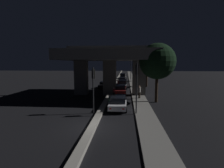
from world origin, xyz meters
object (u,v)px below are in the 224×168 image
at_px(car_grey_sixth, 123,76).
at_px(pedestrian_on_sidewalk, 139,92).
at_px(car_black_lead_oncoming, 104,85).
at_px(motorcycle_red_filtering_far, 115,87).
at_px(car_dark_red_fourth, 122,81).
at_px(motorcycle_black_filtering_mid, 114,93).
at_px(car_silver_second_oncoming, 110,79).
at_px(traffic_light_left_of_median, 93,82).
at_px(street_lamp, 130,64).
at_px(car_dark_red_second, 121,90).
at_px(car_black_fifth, 123,79).
at_px(traffic_light_right_of_median, 137,80).
at_px(car_white_lead, 118,102).
at_px(motorcycle_white_filtering_near, 109,102).
at_px(car_silver_third, 123,84).

relative_size(car_grey_sixth, pedestrian_on_sidewalk, 2.42).
xyz_separation_m(car_black_lead_oncoming, motorcycle_red_filtering_far, (2.59, -3.00, -0.06)).
bearing_deg(car_dark_red_fourth, car_grey_sixth, -0.22).
bearing_deg(motorcycle_red_filtering_far, motorcycle_black_filtering_mid, -176.34).
distance_m(car_silver_second_oncoming, motorcycle_black_filtering_mid, 22.41).
height_order(traffic_light_left_of_median, motorcycle_black_filtering_mid, traffic_light_left_of_median).
bearing_deg(car_dark_red_fourth, motorcycle_red_filtering_far, 174.57).
xyz_separation_m(street_lamp, car_black_lead_oncoming, (-5.80, -17.82, -4.17)).
height_order(car_dark_red_second, car_dark_red_fourth, car_dark_red_fourth).
height_order(car_black_fifth, car_silver_second_oncoming, car_black_fifth).
relative_size(traffic_light_left_of_median, car_dark_red_second, 1.16).
relative_size(car_silver_second_oncoming, motorcycle_red_filtering_far, 2.51).
relative_size(car_dark_red_second, motorcycle_red_filtering_far, 2.33).
bearing_deg(car_grey_sixth, traffic_light_right_of_median, -175.10).
xyz_separation_m(traffic_light_left_of_median, traffic_light_right_of_median, (4.43, -0.00, 0.30)).
bearing_deg(car_black_fifth, car_silver_second_oncoming, 94.35).
bearing_deg(car_white_lead, pedestrian_on_sidewalk, -25.47).
xyz_separation_m(car_silver_second_oncoming, motorcycle_red_filtering_far, (2.41, -16.40, -0.15)).
height_order(car_dark_red_second, car_silver_second_oncoming, car_dark_red_second).
bearing_deg(car_dark_red_second, motorcycle_red_filtering_far, 13.02).
relative_size(car_dark_red_fourth, car_black_fifth, 0.95).
bearing_deg(car_black_fifth, motorcycle_red_filtering_far, 178.92).
xyz_separation_m(traffic_light_right_of_median, pedestrian_on_sidewalk, (0.92, 7.73, -2.54)).
bearing_deg(car_dark_red_fourth, motorcycle_white_filtering_near, 177.81).
height_order(motorcycle_white_filtering_near, motorcycle_black_filtering_mid, motorcycle_black_filtering_mid).
bearing_deg(car_silver_third, motorcycle_black_filtering_mid, 173.26).
height_order(street_lamp, motorcycle_black_filtering_mid, street_lamp).
height_order(street_lamp, car_dark_red_second, street_lamp).
bearing_deg(street_lamp, car_grey_sixth, 145.96).
xyz_separation_m(car_grey_sixth, car_black_lead_oncoming, (-3.65, -19.27, -0.32)).
bearing_deg(motorcycle_white_filtering_near, car_grey_sixth, -0.98).
distance_m(car_grey_sixth, motorcycle_red_filtering_far, 22.30).
bearing_deg(car_dark_red_fourth, car_silver_third, -176.38).
height_order(car_silver_third, car_silver_second_oncoming, car_silver_third).
relative_size(car_dark_red_second, pedestrian_on_sidewalk, 2.29).
relative_size(traffic_light_left_of_median, car_silver_second_oncoming, 1.08).
height_order(car_black_lead_oncoming, motorcycle_white_filtering_near, motorcycle_white_filtering_near).
distance_m(motorcycle_black_filtering_mid, pedestrian_on_sidewalk, 4.18).
distance_m(car_silver_third, motorcycle_black_filtering_mid, 9.21).
distance_m(car_white_lead, pedestrian_on_sidewalk, 6.45).
bearing_deg(car_silver_third, car_grey_sixth, 1.71).
distance_m(street_lamp, pedestrian_on_sidewalk, 28.50).
bearing_deg(car_dark_red_second, motorcycle_black_filtering_mid, 142.26).
relative_size(car_black_fifth, car_silver_second_oncoming, 0.93).
bearing_deg(car_silver_third, car_white_lead, -179.87).
bearing_deg(car_grey_sixth, traffic_light_left_of_median, 178.12).
height_order(car_dark_red_fourth, motorcycle_black_filtering_mid, car_dark_red_fourth).
distance_m(traffic_light_left_of_median, car_silver_second_oncoming, 31.66).
relative_size(car_grey_sixth, car_silver_second_oncoming, 0.98).
xyz_separation_m(car_dark_red_second, car_silver_second_oncoming, (-3.51, 20.93, -0.07)).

